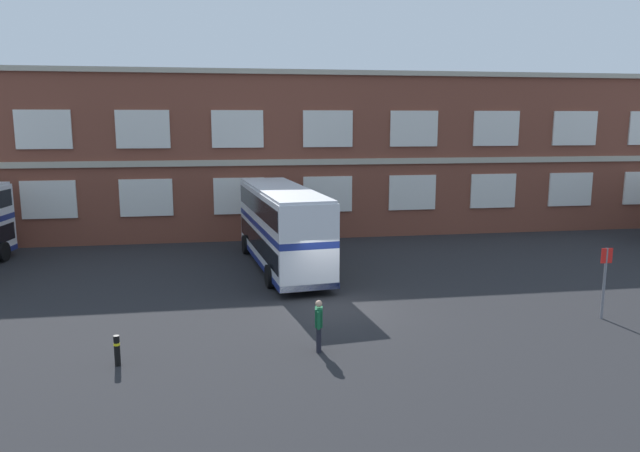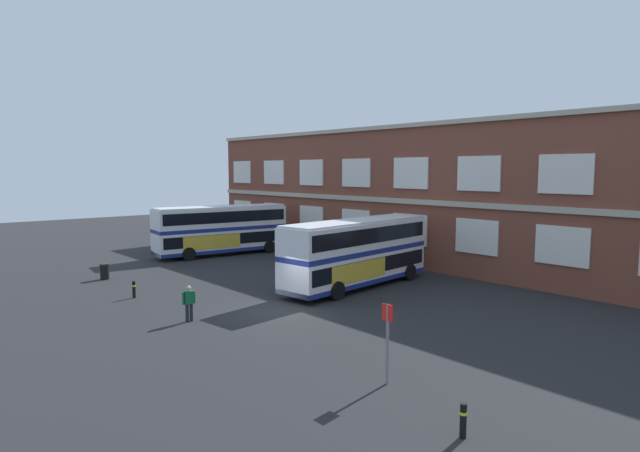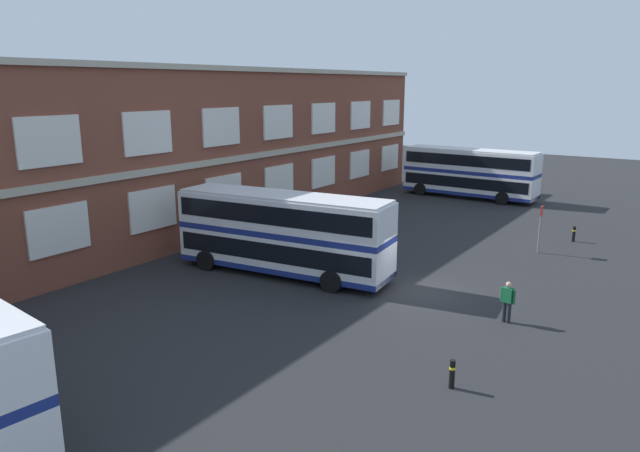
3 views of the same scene
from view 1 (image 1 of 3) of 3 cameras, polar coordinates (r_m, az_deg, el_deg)
The scene contains 6 objects.
ground_plane at distance 25.83m, azimuth 0.66°, elevation -6.43°, with size 120.00×120.00×0.00m, color #232326.
brick_terminal_building at distance 40.61m, azimuth -4.07°, elevation 6.76°, with size 54.72×8.19×10.35m.
double_decker_middle at distance 29.69m, azimuth -3.64°, elevation -0.02°, with size 3.79×11.22×4.07m.
waiting_passenger at distance 19.29m, azimuth -0.12°, elevation -9.29°, with size 0.31×0.64×1.70m.
bus_stand_flag at distance 24.56m, azimuth 25.56°, elevation -4.35°, with size 0.44×0.10×2.70m.
safety_bollard_east at distance 19.37m, azimuth -18.82°, elevation -11.15°, with size 0.19×0.19×0.95m.
Camera 1 is at (-4.25, -22.40, 7.31)m, focal length 33.50 mm.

